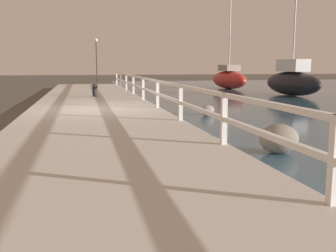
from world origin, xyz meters
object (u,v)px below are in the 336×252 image
at_px(mooring_bollard, 95,90).
at_px(dock_lamp, 96,53).
at_px(sailboat_black, 292,81).
at_px(sailboat_red, 229,79).

height_order(mooring_bollard, dock_lamp, dock_lamp).
relative_size(dock_lamp, sailboat_black, 0.42).
bearing_deg(sailboat_black, mooring_bollard, -173.22).
xyz_separation_m(mooring_bollard, dock_lamp, (0.40, 7.56, 1.90)).
bearing_deg(sailboat_black, sailboat_red, 95.97).
height_order(dock_lamp, sailboat_black, sailboat_black).
bearing_deg(sailboat_black, dock_lamp, 149.41).
bearing_deg(mooring_bollard, dock_lamp, 87.00).
relative_size(dock_lamp, sailboat_red, 0.41).
bearing_deg(dock_lamp, sailboat_black, -27.27).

